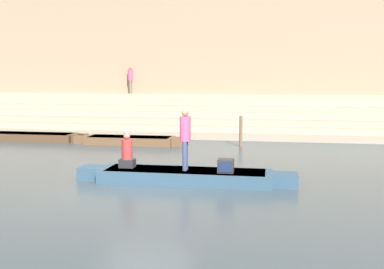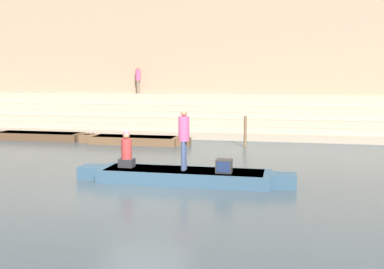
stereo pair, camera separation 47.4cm
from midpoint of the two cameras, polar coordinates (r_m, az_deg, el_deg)
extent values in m
plane|color=#3D4C56|center=(12.88, -6.84, -6.66)|extent=(120.00, 120.00, 0.00)
cube|color=tan|center=(24.79, 1.32, 0.44)|extent=(36.00, 5.04, 0.30)
cube|color=#B2A28D|center=(25.11, 1.45, 1.22)|extent=(36.00, 4.32, 0.30)
cube|color=tan|center=(25.43, 1.57, 1.98)|extent=(36.00, 3.60, 0.30)
cube|color=#B2A28D|center=(25.76, 1.68, 2.72)|extent=(36.00, 2.88, 0.30)
cube|color=tan|center=(26.10, 1.80, 3.44)|extent=(36.00, 2.16, 0.30)
cube|color=#B2A28D|center=(26.44, 1.91, 4.15)|extent=(36.00, 1.44, 0.30)
cube|color=tan|center=(26.78, 2.02, 4.83)|extent=(36.00, 0.72, 0.30)
cube|color=tan|center=(27.73, 2.31, 9.38)|extent=(34.20, 1.20, 8.25)
cube|color=brown|center=(27.23, 2.10, 1.36)|extent=(34.20, 0.12, 0.60)
cube|color=#33516B|center=(13.29, -1.91, -5.32)|extent=(5.08, 1.24, 0.39)
cube|color=tan|center=(13.26, -1.91, -4.62)|extent=(4.67, 1.14, 0.05)
cube|color=#33516B|center=(13.03, 10.72, -5.70)|extent=(0.71, 0.68, 0.39)
cube|color=#33516B|center=(14.15, -13.50, -4.75)|extent=(0.71, 0.68, 0.39)
cylinder|color=olive|center=(14.12, -4.35, -4.21)|extent=(2.77, 0.04, 0.04)
cylinder|color=#3D4C75|center=(13.23, -1.82, -2.62)|extent=(0.13, 0.13, 0.86)
cylinder|color=#3D4C75|center=(13.06, -1.97, -2.75)|extent=(0.13, 0.13, 0.86)
cylinder|color=#C64C7F|center=(13.04, -1.91, 0.74)|extent=(0.32, 0.32, 0.72)
sphere|color=#9E7556|center=(12.99, -1.91, 2.76)|extent=(0.20, 0.20, 0.20)
cube|color=#28282D|center=(13.76, -9.20, -3.63)|extent=(0.45, 0.35, 0.25)
cylinder|color=#B23333|center=(13.68, -9.24, -1.86)|extent=(0.32, 0.32, 0.61)
sphere|color=#9E7556|center=(13.62, -9.28, -0.16)|extent=(0.20, 0.20, 0.20)
sphere|color=pink|center=(13.62, -9.28, 0.14)|extent=(0.17, 0.17, 0.17)
cube|color=#2D2D2D|center=(12.88, 3.26, -3.99)|extent=(0.45, 0.39, 0.38)
cube|color=navy|center=(12.69, 3.16, -4.16)|extent=(0.37, 0.02, 0.30)
cube|color=brown|center=(21.13, -8.57, -0.74)|extent=(4.14, 1.21, 0.36)
cube|color=beige|center=(21.11, -8.57, -0.33)|extent=(3.81, 1.11, 0.05)
cube|color=brown|center=(20.51, -2.30, -0.91)|extent=(0.58, 0.66, 0.36)
cube|color=brown|center=(21.98, -14.41, -0.58)|extent=(0.58, 0.66, 0.36)
cube|color=brown|center=(23.63, -20.22, -0.27)|extent=(4.43, 1.21, 0.36)
cube|color=beige|center=(23.61, -20.24, 0.10)|extent=(4.08, 1.11, 0.05)
cube|color=brown|center=(22.48, -14.63, -0.42)|extent=(0.62, 0.66, 0.36)
cylinder|color=brown|center=(20.14, 5.55, 0.40)|extent=(0.14, 0.14, 1.39)
cylinder|color=#756656|center=(27.96, -8.23, 5.99)|extent=(0.13, 0.13, 0.80)
cylinder|color=#756656|center=(27.80, -8.34, 5.98)|extent=(0.13, 0.13, 0.80)
cylinder|color=#C64C7F|center=(27.87, -8.31, 7.49)|extent=(0.31, 0.31, 0.66)
sphere|color=#9E7556|center=(27.88, -8.33, 8.36)|extent=(0.19, 0.19, 0.19)
camera|label=1|loc=(0.24, -90.95, -0.12)|focal=42.00mm
camera|label=2|loc=(0.24, 89.05, 0.12)|focal=42.00mm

